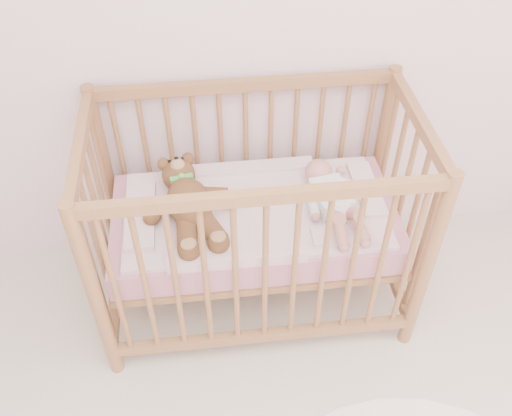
{
  "coord_description": "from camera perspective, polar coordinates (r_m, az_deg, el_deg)",
  "views": [
    {
      "loc": [
        -0.22,
        -0.13,
        2.25
      ],
      "look_at": [
        -0.02,
        1.55,
        0.62
      ],
      "focal_mm": 40.0,
      "sensor_mm": 36.0,
      "label": 1
    }
  ],
  "objects": [
    {
      "name": "crib",
      "position": [
        2.47,
        -0.13,
        -1.2
      ],
      "size": [
        1.36,
        0.76,
        1.0
      ],
      "primitive_type": null,
      "color": "#9E6A43",
      "rests_on": "floor"
    },
    {
      "name": "teddy_bear",
      "position": [
        2.35,
        -6.67,
        0.41
      ],
      "size": [
        0.52,
        0.65,
        0.16
      ],
      "primitive_type": null,
      "rotation": [
        0.0,
        0.0,
        0.21
      ],
      "color": "brown",
      "rests_on": "blanket"
    },
    {
      "name": "blanket",
      "position": [
        2.43,
        -0.14,
        -0.21
      ],
      "size": [
        1.1,
        0.58,
        0.06
      ],
      "primitive_type": null,
      "color": "pink",
      "rests_on": "mattress"
    },
    {
      "name": "mattress",
      "position": [
        2.48,
        -0.13,
        -1.45
      ],
      "size": [
        1.22,
        0.62,
        0.13
      ],
      "primitive_type": "cube",
      "color": "pink",
      "rests_on": "crib"
    },
    {
      "name": "baby",
      "position": [
        2.41,
        7.56,
        1.37
      ],
      "size": [
        0.33,
        0.56,
        0.13
      ],
      "primitive_type": null,
      "rotation": [
        0.0,
        0.0,
        0.15
      ],
      "color": "silver",
      "rests_on": "blanket"
    }
  ]
}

